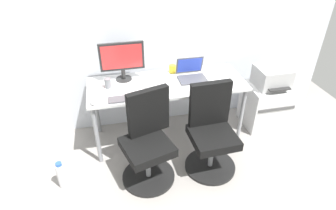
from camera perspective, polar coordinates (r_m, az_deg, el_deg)
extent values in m
plane|color=gray|center=(3.55, -0.18, -6.11)|extent=(5.28, 5.28, 0.00)
cube|color=silver|center=(3.28, -1.81, 16.42)|extent=(4.40, 0.04, 2.60)
cube|color=silver|center=(3.14, -0.20, 4.24)|extent=(1.72, 0.65, 0.03)
cylinder|color=gray|center=(3.07, -14.06, -6.05)|extent=(0.04, 0.04, 0.71)
cylinder|color=gray|center=(3.36, 14.46, -2.20)|extent=(0.04, 0.04, 0.71)
cylinder|color=gray|center=(3.51, -14.19, -0.48)|extent=(0.04, 0.04, 0.71)
cylinder|color=gray|center=(3.78, 10.99, 2.50)|extent=(0.04, 0.04, 0.71)
cylinder|color=black|center=(3.04, -3.91, -14.04)|extent=(0.54, 0.54, 0.03)
cylinder|color=gray|center=(2.91, -4.05, -11.56)|extent=(0.05, 0.05, 0.34)
cube|color=black|center=(2.76, -4.22, -8.40)|extent=(0.55, 0.55, 0.09)
cube|color=black|center=(2.73, -3.97, -1.35)|extent=(0.42, 0.19, 0.48)
cylinder|color=black|center=(3.17, 8.39, -11.98)|extent=(0.54, 0.54, 0.03)
cylinder|color=gray|center=(3.04, 8.67, -9.52)|extent=(0.05, 0.05, 0.34)
cube|color=black|center=(2.90, 9.02, -6.40)|extent=(0.46, 0.46, 0.09)
cube|color=black|center=(2.88, 8.39, 0.29)|extent=(0.42, 0.09, 0.48)
cube|color=silver|center=(3.81, 18.98, 0.07)|extent=(0.52, 0.46, 0.55)
cube|color=#4C4C4C|center=(3.61, 20.98, -0.82)|extent=(0.47, 0.01, 0.04)
cube|color=#B7B7B7|center=(3.62, 20.10, 5.34)|extent=(0.38, 0.34, 0.24)
cube|color=#262626|center=(3.50, 21.51, 2.95)|extent=(0.27, 0.06, 0.01)
cylinder|color=white|center=(3.05, -20.51, -13.14)|extent=(0.09, 0.09, 0.28)
cylinder|color=#2D59B2|center=(2.95, -21.09, -11.03)|extent=(0.06, 0.06, 0.03)
cylinder|color=#262626|center=(3.24, -8.84, 5.21)|extent=(0.18, 0.18, 0.01)
cylinder|color=#262626|center=(3.21, -8.93, 6.17)|extent=(0.04, 0.04, 0.11)
cube|color=#262626|center=(3.12, -9.26, 9.60)|extent=(0.48, 0.03, 0.31)
cube|color=red|center=(3.10, -9.24, 9.48)|extent=(0.43, 0.00, 0.26)
cube|color=#4C4C51|center=(3.20, 4.94, 5.18)|extent=(0.31, 0.22, 0.02)
cube|color=#4C4C51|center=(3.26, 4.34, 8.00)|extent=(0.31, 0.06, 0.21)
cube|color=blue|center=(3.26, 4.37, 7.98)|extent=(0.28, 0.05, 0.17)
cube|color=#515156|center=(2.86, -8.52, 1.28)|extent=(0.34, 0.12, 0.02)
cube|color=#B7B7B7|center=(3.09, -1.92, 4.30)|extent=(0.34, 0.12, 0.02)
ellipsoid|color=silver|center=(3.06, 9.00, 3.71)|extent=(0.06, 0.10, 0.03)
ellipsoid|color=#B7B7B7|center=(2.85, -14.77, 0.54)|extent=(0.06, 0.10, 0.03)
cylinder|color=yellow|center=(3.33, 0.91, 7.26)|extent=(0.08, 0.08, 0.09)
cylinder|color=slate|center=(3.08, -11.97, 4.30)|extent=(0.07, 0.07, 0.10)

